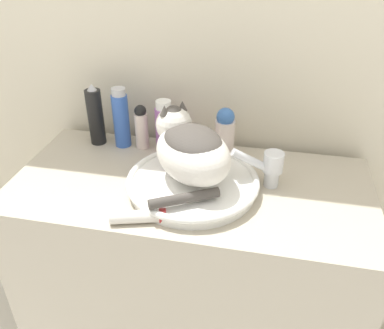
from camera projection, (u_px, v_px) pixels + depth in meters
The scene contains 11 objects.
wall_back at pixel (210, 45), 1.32m from camera, with size 8.00×0.05×2.40m.
vanity_counter at pixel (191, 282), 1.46m from camera, with size 1.09×0.52×0.87m.
sink_basin at pixel (193, 183), 1.19m from camera, with size 0.39×0.39×0.04m.
cat at pixel (190, 148), 1.14m from camera, with size 0.32×0.34×0.19m.
faucet at pixel (269, 166), 1.19m from camera, with size 0.16×0.08×0.13m.
shampoo_bottle_tall at pixel (121, 118), 1.38m from camera, with size 0.05×0.05×0.21m.
lotion_bottle_white at pixel (225, 133), 1.33m from camera, with size 0.07×0.07×0.17m.
hairspray_can_black at pixel (95, 116), 1.40m from camera, with size 0.05×0.05×0.22m.
mouthwash_bottle at pixel (164, 127), 1.36m from camera, with size 0.06×0.06×0.18m.
deodorant_stick at pixel (141, 127), 1.38m from camera, with size 0.05×0.05×0.16m.
cream_tube at pixel (139, 217), 1.07m from camera, with size 0.15×0.08×0.04m.
Camera 1 is at (0.21, -0.74, 1.57)m, focal length 38.00 mm.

